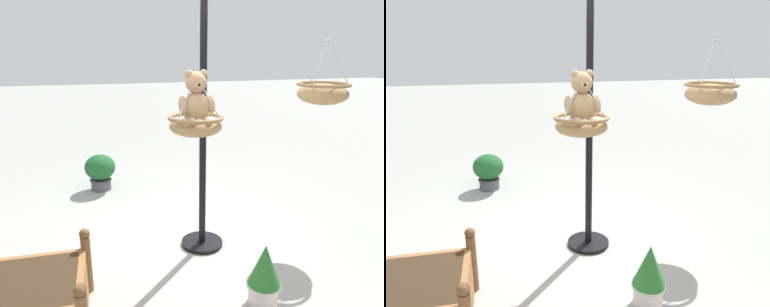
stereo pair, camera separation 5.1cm
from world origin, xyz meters
TOP-DOWN VIEW (x-y plane):
  - ground_plane at (0.00, 0.00)m, footprint 40.00×40.00m
  - display_pole_central at (-0.16, -0.10)m, footprint 0.44×0.44m
  - hanging_basket_with_teddy at (-0.01, 0.15)m, footprint 0.51×0.51m
  - teddy_bear at (-0.01, 0.18)m, footprint 0.34×0.30m
  - hanging_basket_left_high at (-1.56, -0.19)m, footprint 0.57×0.57m
  - wooden_planter_box at (1.44, 0.75)m, footprint 0.93×0.89m
  - potted_plant_fern_front at (0.81, -2.06)m, footprint 0.45×0.45m
  - potted_plant_small_succulent at (-0.37, 0.94)m, footprint 0.28×0.28m

SIDE VIEW (x-z plane):
  - ground_plane at x=0.00m, z-range 0.00..0.00m
  - wooden_planter_box at x=1.44m, z-range -0.07..0.53m
  - potted_plant_small_succulent at x=-0.37m, z-range 0.00..0.53m
  - potted_plant_fern_front at x=0.81m, z-range 0.03..0.57m
  - display_pole_central at x=-0.16m, z-range -0.48..2.16m
  - hanging_basket_with_teddy at x=-0.01m, z-range 1.10..1.65m
  - hanging_basket_left_high at x=-1.56m, z-range 1.23..1.92m
  - teddy_bear at x=-0.01m, z-range 1.34..1.83m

